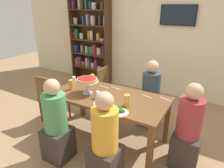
# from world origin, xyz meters

# --- Properties ---
(ground_plane) EXTENTS (12.00, 12.00, 0.00)m
(ground_plane) POSITION_xyz_m (0.00, 0.00, 0.00)
(ground_plane) COLOR #9E7A56
(rear_partition) EXTENTS (8.00, 0.12, 2.80)m
(rear_partition) POSITION_xyz_m (0.00, 2.20, 1.40)
(rear_partition) COLOR beige
(rear_partition) RESTS_ON ground_plane
(dining_table) EXTENTS (1.70, 0.84, 0.74)m
(dining_table) POSITION_xyz_m (0.00, 0.00, 0.65)
(dining_table) COLOR brown
(dining_table) RESTS_ON ground_plane
(bookshelf) EXTENTS (1.10, 0.30, 2.21)m
(bookshelf) POSITION_xyz_m (-1.75, 2.01, 1.10)
(bookshelf) COLOR #4C2D19
(bookshelf) RESTS_ON ground_plane
(television) EXTENTS (0.71, 0.05, 0.40)m
(television) POSITION_xyz_m (0.37, 2.11, 1.77)
(television) COLOR black
(diner_far_right) EXTENTS (0.34, 0.34, 1.15)m
(diner_far_right) POSITION_xyz_m (0.39, 0.73, 0.49)
(diner_far_right) COLOR #382D28
(diner_far_right) RESTS_ON ground_plane
(diner_head_east) EXTENTS (0.34, 0.34, 1.15)m
(diner_head_east) POSITION_xyz_m (1.13, 0.03, 0.49)
(diner_head_east) COLOR #382D28
(diner_head_east) RESTS_ON ground_plane
(diner_near_right) EXTENTS (0.34, 0.34, 1.15)m
(diner_near_right) POSITION_xyz_m (0.37, -0.69, 0.49)
(diner_near_right) COLOR #382D28
(diner_near_right) RESTS_ON ground_plane
(diner_near_left) EXTENTS (0.34, 0.34, 1.15)m
(diner_near_left) POSITION_xyz_m (-0.38, -0.69, 0.49)
(diner_near_left) COLOR #382D28
(diner_near_left) RESTS_ON ground_plane
(chair_head_west) EXTENTS (0.40, 0.40, 0.87)m
(chair_head_west) POSITION_xyz_m (-1.13, -0.07, 0.49)
(chair_head_west) COLOR brown
(chair_head_west) RESTS_ON ground_plane
(chair_far_left) EXTENTS (0.40, 0.40, 0.87)m
(chair_far_left) POSITION_xyz_m (-0.47, 0.76, 0.49)
(chair_far_left) COLOR brown
(chair_far_left) RESTS_ON ground_plane
(deep_dish_pizza_stand) EXTENTS (0.33, 0.33, 0.24)m
(deep_dish_pizza_stand) POSITION_xyz_m (-0.32, -0.08, 0.94)
(deep_dish_pizza_stand) COLOR silver
(deep_dish_pizza_stand) RESTS_ON dining_table
(salad_plate_near_diner) EXTENTS (0.21, 0.21, 0.07)m
(salad_plate_near_diner) POSITION_xyz_m (0.38, -0.36, 0.76)
(salad_plate_near_diner) COLOR white
(salad_plate_near_diner) RESTS_ON dining_table
(salad_plate_far_diner) EXTENTS (0.25, 0.25, 0.06)m
(salad_plate_far_diner) POSITION_xyz_m (0.08, -0.27, 0.75)
(salad_plate_far_diner) COLOR white
(salad_plate_far_diner) RESTS_ON dining_table
(beer_glass_amber_tall) EXTENTS (0.08, 0.08, 0.16)m
(beer_glass_amber_tall) POSITION_xyz_m (0.37, -0.15, 0.82)
(beer_glass_amber_tall) COLOR gold
(beer_glass_amber_tall) RESTS_ON dining_table
(beer_glass_amber_short) EXTENTS (0.07, 0.07, 0.16)m
(beer_glass_amber_short) POSITION_xyz_m (-0.48, 0.28, 0.82)
(beer_glass_amber_short) COLOR gold
(beer_glass_amber_short) RESTS_ON dining_table
(beer_glass_amber_spare) EXTENTS (0.07, 0.07, 0.16)m
(beer_glass_amber_spare) POSITION_xyz_m (-0.62, -0.09, 0.82)
(beer_glass_amber_spare) COLOR gold
(beer_glass_amber_spare) RESTS_ON dining_table
(water_glass_clear_near) EXTENTS (0.06, 0.06, 0.10)m
(water_glass_clear_near) POSITION_xyz_m (-0.09, -0.14, 0.79)
(water_glass_clear_near) COLOR white
(water_glass_clear_near) RESTS_ON dining_table
(water_glass_clear_far) EXTENTS (0.06, 0.06, 0.11)m
(water_glass_clear_far) POSITION_xyz_m (-0.76, 0.15, 0.80)
(water_glass_clear_far) COLOR white
(water_glass_clear_far) RESTS_ON dining_table
(cutlery_fork_near) EXTENTS (0.18, 0.04, 0.00)m
(cutlery_fork_near) POSITION_xyz_m (-0.24, 0.25, 0.74)
(cutlery_fork_near) COLOR silver
(cutlery_fork_near) RESTS_ON dining_table
(cutlery_knife_near) EXTENTS (0.18, 0.05, 0.00)m
(cutlery_knife_near) POSITION_xyz_m (-0.04, 0.30, 0.74)
(cutlery_knife_near) COLOR silver
(cutlery_knife_near) RESTS_ON dining_table
(cutlery_fork_far) EXTENTS (0.18, 0.07, 0.00)m
(cutlery_fork_far) POSITION_xyz_m (0.75, 0.30, 0.74)
(cutlery_fork_far) COLOR silver
(cutlery_fork_far) RESTS_ON dining_table
(cutlery_knife_far) EXTENTS (0.18, 0.06, 0.00)m
(cutlery_knife_far) POSITION_xyz_m (0.49, 0.26, 0.74)
(cutlery_knife_far) COLOR silver
(cutlery_knife_far) RESTS_ON dining_table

